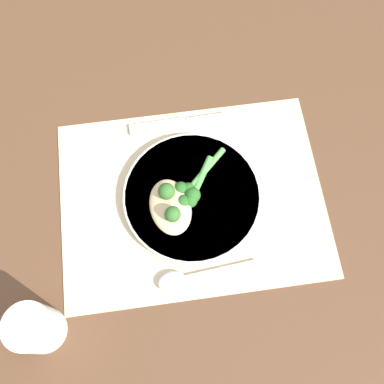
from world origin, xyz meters
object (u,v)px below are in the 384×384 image
at_px(broccoli_stalk_front, 190,195).
at_px(spoon, 184,279).
at_px(knife, 180,123).
at_px(water_glass, 36,328).
at_px(plate, 192,196).
at_px(chicken_fillet, 170,207).
at_px(broccoli_stalk_left, 190,188).

distance_m(broccoli_stalk_front, spoon, 0.14).
bearing_deg(knife, water_glass, 141.14).
relative_size(plate, chicken_fillet, 2.20).
bearing_deg(spoon, plate, -18.04).
bearing_deg(broccoli_stalk_left, chicken_fillet, 85.11).
relative_size(broccoli_stalk_left, spoon, 0.60).
bearing_deg(knife, broccoli_stalk_front, 178.13).
relative_size(broccoli_stalk_front, water_glass, 1.04).
bearing_deg(plate, water_glass, -144.17).
height_order(plate, broccoli_stalk_left, broccoli_stalk_left).
relative_size(plate, broccoli_stalk_front, 2.52).
bearing_deg(chicken_fillet, knife, 77.80).
bearing_deg(broccoli_stalk_left, broccoli_stalk_front, 130.42).
xyz_separation_m(plate, chicken_fillet, (-0.04, -0.02, 0.02)).
xyz_separation_m(plate, broccoli_stalk_left, (-0.00, 0.01, 0.02)).
height_order(knife, spoon, spoon).
bearing_deg(water_glass, knife, 52.58).
relative_size(chicken_fillet, water_glass, 1.19).
bearing_deg(spoon, broccoli_stalk_front, -16.90).
height_order(chicken_fillet, spoon, chicken_fillet).
bearing_deg(broccoli_stalk_left, spoon, 124.73).
bearing_deg(chicken_fillet, broccoli_stalk_left, 38.90).
distance_m(plate, broccoli_stalk_left, 0.02).
relative_size(broccoli_stalk_left, knife, 0.55).
height_order(plate, spoon, plate).
bearing_deg(chicken_fillet, spoon, -86.75).
xyz_separation_m(chicken_fillet, spoon, (0.01, -0.12, -0.02)).
height_order(chicken_fillet, water_glass, water_glass).
height_order(chicken_fillet, knife, chicken_fillet).
bearing_deg(plate, knife, 91.02).
distance_m(broccoli_stalk_front, water_glass, 0.33).
bearing_deg(knife, broccoli_stalk_left, 178.65).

